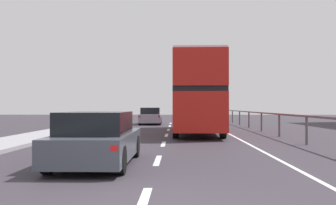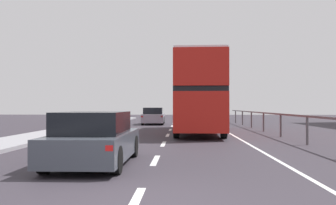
% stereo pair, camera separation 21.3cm
% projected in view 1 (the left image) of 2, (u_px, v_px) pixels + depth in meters
% --- Properties ---
extents(lane_paint_markings, '(3.55, 46.00, 0.01)m').
position_uv_depth(lane_paint_markings, '(221.00, 146.00, 13.69)').
color(lane_paint_markings, silver).
rests_on(lane_paint_markings, ground).
extents(bridge_side_railing, '(0.10, 42.00, 1.16)m').
position_uv_depth(bridge_side_railing, '(307.00, 121.00, 14.36)').
color(bridge_side_railing, '#544C50').
rests_on(bridge_side_railing, ground).
extents(double_decker_bus_red, '(2.72, 10.93, 4.17)m').
position_uv_depth(double_decker_bus_red, '(197.00, 94.00, 21.09)').
color(double_decker_bus_red, red).
rests_on(double_decker_bus_red, ground).
extents(hatchback_car_near, '(1.84, 4.21, 1.37)m').
position_uv_depth(hatchback_car_near, '(97.00, 139.00, 9.44)').
color(hatchback_car_near, '#434852').
rests_on(hatchback_car_near, ground).
extents(sedan_car_ahead, '(1.88, 4.55, 1.40)m').
position_uv_depth(sedan_car_ahead, '(151.00, 116.00, 30.76)').
color(sedan_car_ahead, gray).
rests_on(sedan_car_ahead, ground).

